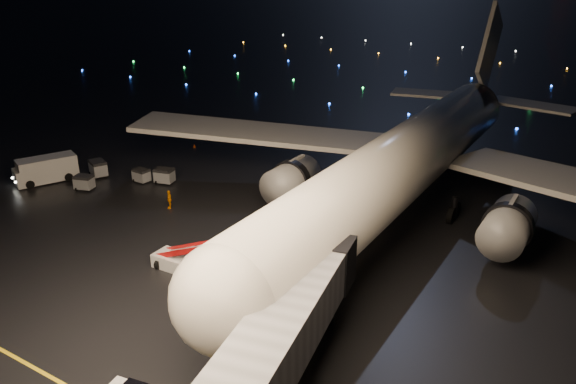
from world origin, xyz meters
name	(u,v)px	position (x,y,z in m)	size (l,w,h in m)	color
lane_centre	(355,245)	(12.00, 15.00, 0.01)	(0.25, 80.00, 0.02)	yellow
airliner	(421,116)	(13.10, 26.58, 9.29)	(65.56, 62.28, 18.58)	silver
belt_loader	(181,250)	(2.00, 3.88, 1.77)	(7.28, 1.99, 3.53)	silver
service_truck	(48,169)	(-24.46, 11.13, 1.45)	(2.48, 7.86, 2.90)	silver
crew_c	(169,199)	(-7.48, 12.63, 0.95)	(1.12, 0.47, 1.91)	orange
safety_cone_0	(273,203)	(0.94, 18.78, 0.24)	(0.42, 0.42, 0.48)	#F65813
safety_cone_1	(279,189)	(-0.52, 22.17, 0.27)	(0.47, 0.47, 0.54)	#F65813
safety_cone_2	(291,191)	(0.95, 22.44, 0.25)	(0.44, 0.44, 0.50)	#F65813
safety_cone_3	(194,146)	(-18.87, 29.72, 0.26)	(0.46, 0.46, 0.52)	#F65813
taxiway_lights	(480,74)	(0.00, 106.00, 0.18)	(164.00, 92.00, 0.36)	black
baggage_cart_0	(141,176)	(-15.30, 16.49, 0.77)	(1.81, 1.27, 1.54)	gray
baggage_cart_1	(164,176)	(-12.83, 17.59, 0.86)	(2.03, 1.42, 1.73)	gray
baggage_cart_2	(84,183)	(-18.91, 11.52, 0.81)	(1.91, 1.33, 1.62)	gray
baggage_cart_3	(98,169)	(-20.96, 15.25, 0.94)	(2.21, 1.55, 1.88)	gray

